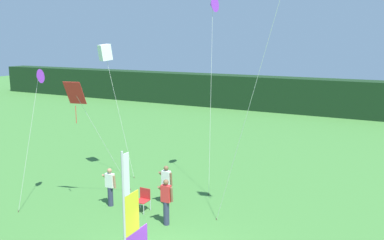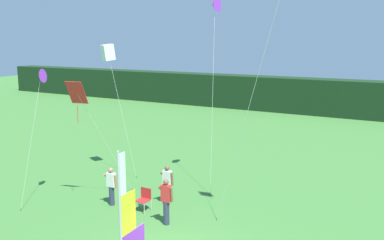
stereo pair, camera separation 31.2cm
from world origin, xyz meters
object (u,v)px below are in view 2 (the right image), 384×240
(kite_purple_delta_3, at_px, (41,77))
(banner_flag, at_px, (128,228))
(kite_purple_delta_0, at_px, (215,6))
(kite_red_diamond_4, at_px, (78,96))
(folding_chair, at_px, (144,198))
(kite_white_box_1, at_px, (108,53))
(person_near_banner, at_px, (167,184))
(person_far_left, at_px, (111,185))
(person_mid_field, at_px, (166,200))

(kite_purple_delta_3, bearing_deg, banner_flag, -27.51)
(kite_purple_delta_0, bearing_deg, kite_red_diamond_4, -128.29)
(folding_chair, bearing_deg, kite_white_box_1, 144.13)
(person_near_banner, bearing_deg, kite_red_diamond_4, -152.25)
(folding_chair, bearing_deg, person_far_left, -171.50)
(person_mid_field, bearing_deg, banner_flag, -70.56)
(person_near_banner, bearing_deg, kite_white_box_1, 156.75)
(banner_flag, height_order, kite_purple_delta_3, kite_purple_delta_3)
(person_far_left, bearing_deg, person_near_banner, 30.18)
(banner_flag, bearing_deg, person_mid_field, 109.44)
(banner_flag, relative_size, person_near_banner, 2.45)
(person_near_banner, relative_size, kite_white_box_1, 0.26)
(person_mid_field, relative_size, person_far_left, 1.09)
(kite_purple_delta_0, bearing_deg, person_mid_field, -85.83)
(person_far_left, distance_m, kite_purple_delta_0, 8.84)
(folding_chair, distance_m, kite_purple_delta_3, 6.29)
(person_near_banner, distance_m, person_mid_field, 1.89)
(person_far_left, bearing_deg, person_mid_field, -9.09)
(person_mid_field, xyz_separation_m, kite_purple_delta_3, (-5.39, -0.62, 4.33))
(person_near_banner, distance_m, kite_purple_delta_3, 6.62)
(person_near_banner, xyz_separation_m, kite_white_box_1, (-4.45, 1.91, 5.21))
(person_mid_field, distance_m, kite_purple_delta_0, 8.63)
(kite_purple_delta_0, distance_m, kite_white_box_1, 5.60)
(person_near_banner, height_order, person_mid_field, person_mid_field)
(kite_white_box_1, bearing_deg, person_far_left, -51.14)
(person_near_banner, relative_size, person_far_left, 1.04)
(banner_flag, relative_size, kite_red_diamond_4, 0.80)
(banner_flag, bearing_deg, kite_purple_delta_0, 101.59)
(person_near_banner, xyz_separation_m, person_mid_field, (0.96, -1.62, 0.04))
(kite_white_box_1, height_order, kite_purple_delta_3, kite_white_box_1)
(banner_flag, bearing_deg, person_near_banner, 112.78)
(banner_flag, height_order, person_mid_field, banner_flag)
(kite_red_diamond_4, bearing_deg, kite_purple_delta_3, -155.01)
(person_far_left, distance_m, folding_chair, 1.52)
(kite_purple_delta_0, bearing_deg, kite_purple_delta_3, -133.49)
(person_far_left, xyz_separation_m, folding_chair, (1.47, 0.22, -0.34))
(person_far_left, bearing_deg, kite_white_box_1, 128.86)
(banner_flag, bearing_deg, folding_chair, 121.20)
(person_mid_field, height_order, person_far_left, person_mid_field)
(banner_flag, height_order, kite_purple_delta_0, kite_purple_delta_0)
(person_far_left, distance_m, kite_red_diamond_4, 3.86)
(kite_purple_delta_3, bearing_deg, person_far_left, 24.14)
(kite_purple_delta_0, xyz_separation_m, kite_purple_delta_3, (-5.04, -5.32, -2.90))
(kite_white_box_1, distance_m, kite_red_diamond_4, 4.11)
(kite_white_box_1, bearing_deg, banner_flag, -48.28)
(person_far_left, distance_m, kite_purple_delta_3, 5.16)
(person_far_left, bearing_deg, banner_flag, -46.53)
(person_mid_field, relative_size, kite_white_box_1, 0.27)
(folding_chair, height_order, kite_purple_delta_3, kite_purple_delta_3)
(person_mid_field, xyz_separation_m, kite_purple_delta_0, (-0.34, 4.69, 7.23))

